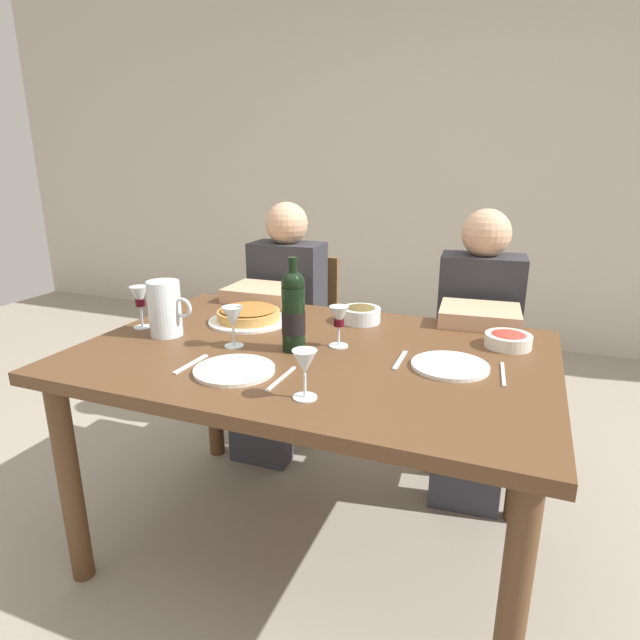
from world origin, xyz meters
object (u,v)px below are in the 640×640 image
Objects in this scene: wine_glass_left_diner at (339,319)px; wine_glass_spare at (140,299)px; olive_bowl at (361,313)px; wine_glass_right_diner at (233,319)px; diner_left at (279,321)px; chair_right at (476,353)px; diner_right at (476,345)px; salad_bowl at (508,339)px; chair_left at (298,330)px; dinner_plate_left_setting at (450,366)px; wine_glass_centre at (305,365)px; baked_tart at (249,315)px; wine_bottle at (293,311)px; dining_table at (313,376)px; water_pitcher at (165,312)px; dinner_plate_right_setting at (234,370)px.

wine_glass_spare is (-0.73, -0.07, 0.01)m from wine_glass_left_diner.
olive_bowl is 0.52m from wine_glass_right_diner.
chair_right is at bearing -166.68° from diner_left.
diner_right is at bearing 37.91° from olive_bowl.
chair_left is (-1.04, 0.64, -0.29)m from salad_bowl.
chair_right is at bearing 89.53° from dinner_plate_left_setting.
wine_glass_right_diner is 0.12× the size of diner_left.
olive_bowl is at bearing 95.26° from wine_glass_centre.
baked_tart reaches higher than dinner_plate_left_setting.
wine_bottle is 0.71m from salad_bowl.
diner_left is at bearing 89.79° from chair_left.
wine_glass_centre is at bearing -70.98° from dining_table.
wine_glass_spare is at bearing 75.42° from chair_left.
chair_left is (-0.52, 0.84, -0.36)m from wine_glass_left_diner.
baked_tart is 0.71m from wine_glass_centre.
wine_glass_centre is at bearing 118.04° from diner_left.
olive_bowl is 0.96× the size of wine_glass_spare.
baked_tart is 0.28m from wine_glass_right_diner.
baked_tart is at bearing 37.30° from chair_right.
wine_glass_centre is at bearing -24.24° from water_pitcher.
wine_glass_spare is (-0.67, -0.01, 0.20)m from dining_table.
chair_left is at bearing 105.00° from dinner_plate_right_setting.
olive_bowl is 0.29m from wine_glass_left_diner.
wine_glass_left_diner is 0.41m from wine_glass_centre.
wine_glass_centre is at bearing -36.58° from wine_glass_right_diner.
dinner_plate_right_setting is (0.39, -0.21, -0.08)m from water_pitcher.
wine_glass_left_diner is at bearing -87.43° from olive_bowl.
diner_left is 1.33× the size of chair_right.
olive_bowl is 0.17× the size of chair_left.
chair_right is at bearing 63.09° from dinner_plate_right_setting.
diner_right is at bearing 55.26° from dining_table.
wine_glass_centre reaches higher than salad_bowl.
wine_glass_left_diner is at bearing -17.89° from baked_tart.
salad_bowl reaches higher than dinner_plate_right_setting.
wine_bottle reaches higher than wine_glass_right_diner.
olive_bowl is 0.51m from dinner_plate_left_setting.
diner_right is (-0.13, 0.40, -0.17)m from salad_bowl.
wine_glass_right_diner is 0.16× the size of chair_right.
dining_table is 0.81m from diner_right.
water_pitcher is at bearing -174.87° from dining_table.
dinner_plate_left_setting is 0.20× the size of diner_left.
diner_right reaches higher than wine_glass_right_diner.
dining_table is 9.68× the size of wine_glass_spare.
chair_left is (-0.89, 0.90, -0.27)m from dinner_plate_left_setting.
wine_glass_spare is 0.13× the size of diner_right.
dinner_plate_left_setting is at bearing 3.28° from water_pitcher.
wine_bottle is at bearing 2.78° from water_pitcher.
wine_glass_left_diner is 0.88× the size of wine_glass_spare.
wine_glass_centre is (-0.47, -0.60, 0.07)m from salad_bowl.
salad_bowl is 1.25m from chair_left.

